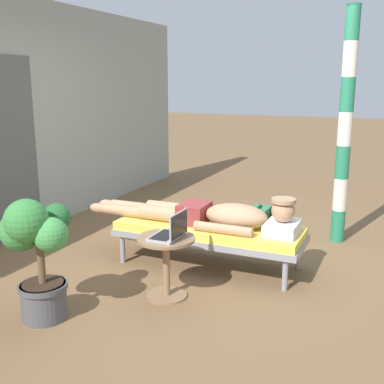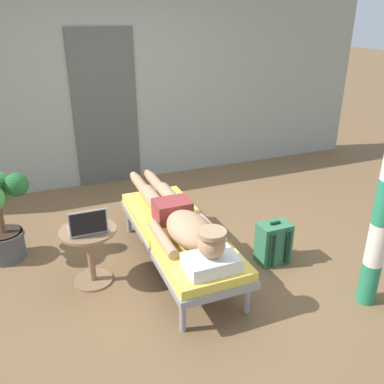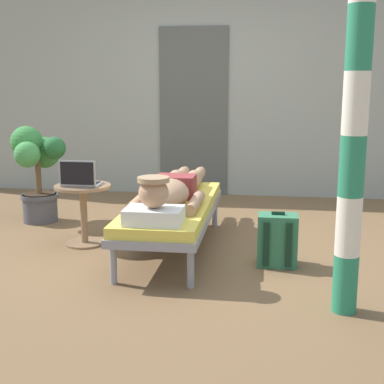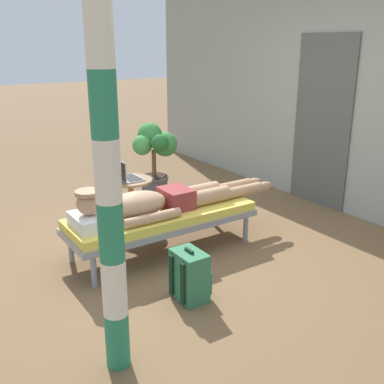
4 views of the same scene
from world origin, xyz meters
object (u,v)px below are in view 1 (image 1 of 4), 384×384
Objects in this scene: lounge_chair at (209,232)px; person_reclining at (213,215)px; side_table at (166,257)px; laptop at (171,231)px; potted_plant at (36,248)px; porch_post at (345,129)px; backpack at (259,225)px.

person_reclining is (-0.00, -0.04, 0.17)m from lounge_chair.
laptop reaches higher than side_table.
laptop reaches higher than lounge_chair.
porch_post is (2.77, -1.83, 0.70)m from potted_plant.
side_table is 1.03m from potted_plant.
lounge_chair is 3.50× the size of side_table.
person_reclining is 7.00× the size of laptop.
laptop is 0.12× the size of porch_post.
lounge_chair is 0.79m from side_table.
porch_post is at bearing -38.86° from person_reclining.
potted_plant is at bearing 156.46° from backpack.
person_reclining is at bearing -90.00° from lounge_chair.
person_reclining is 2.26× the size of potted_plant.
porch_post is (2.05, -1.12, 0.91)m from side_table.
lounge_chair is at bearing -0.99° from laptop.
lounge_chair is 4.31× the size of backpack.
person_reclining is 1.72m from potted_plant.
laptop reaches higher than person_reclining.
backpack is (1.65, -0.32, -0.16)m from side_table.
side_table is 0.23m from laptop.
laptop is 2.41m from porch_post.
person_reclining is 4.15× the size of side_table.
person_reclining is at bearing 141.14° from porch_post.
side_table is 1.23× the size of backpack.
porch_post reaches higher than side_table.
side_table is at bearing 90.00° from laptop.
backpack is at bearing -23.54° from potted_plant.
porch_post reaches higher than laptop.
porch_post is at bearing -33.54° from potted_plant.
porch_post is at bearing -63.57° from backpack.
backpack is (0.86, -0.21, -0.32)m from person_reclining.
laptop reaches higher than backpack.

